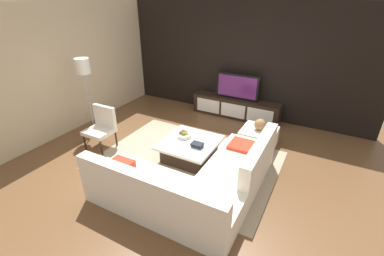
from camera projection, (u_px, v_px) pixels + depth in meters
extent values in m
plane|color=brown|center=(192.00, 162.00, 5.14)|extent=(14.00, 14.00, 0.00)
cube|color=black|center=(243.00, 61.00, 6.62)|extent=(6.40, 0.12, 2.80)
cube|color=beige|center=(72.00, 68.00, 6.01)|extent=(0.12, 5.20, 2.80)
cube|color=tan|center=(187.00, 160.00, 5.18)|extent=(3.34, 2.42, 0.01)
cube|color=black|center=(236.00, 108.00, 6.91)|extent=(2.25, 0.42, 0.50)
cube|color=white|center=(208.00, 106.00, 7.03)|extent=(0.64, 0.01, 0.35)
cube|color=white|center=(233.00, 111.00, 6.74)|extent=(0.64, 0.01, 0.35)
cube|color=white|center=(260.00, 116.00, 6.45)|extent=(0.64, 0.01, 0.35)
cube|color=black|center=(237.00, 87.00, 6.65)|extent=(1.10, 0.05, 0.64)
cube|color=#591E66|center=(237.00, 87.00, 6.62)|extent=(0.99, 0.01, 0.54)
cube|color=silver|center=(162.00, 197.00, 3.94)|extent=(2.34, 0.85, 0.42)
cube|color=silver|center=(146.00, 189.00, 3.49)|extent=(2.34, 0.18, 0.40)
cube|color=silver|center=(238.00, 169.00, 4.58)|extent=(0.85, 1.59, 0.42)
cube|color=silver|center=(260.00, 153.00, 4.25)|extent=(0.18, 1.59, 0.40)
cube|color=red|center=(123.00, 166.00, 4.09)|extent=(0.36, 0.20, 0.22)
cube|color=red|center=(246.00, 146.00, 4.78)|extent=(0.60, 0.44, 0.06)
cube|color=black|center=(190.00, 151.00, 5.18)|extent=(0.83, 0.85, 0.33)
cube|color=white|center=(190.00, 142.00, 5.10)|extent=(1.03, 1.07, 0.05)
cylinder|color=black|center=(85.00, 141.00, 5.46)|extent=(0.04, 0.04, 0.38)
cylinder|color=black|center=(101.00, 147.00, 5.27)|extent=(0.04, 0.04, 0.38)
cylinder|color=black|center=(100.00, 133.00, 5.80)|extent=(0.04, 0.04, 0.38)
cylinder|color=black|center=(116.00, 138.00, 5.60)|extent=(0.04, 0.04, 0.38)
cube|color=silver|center=(99.00, 132.00, 5.45)|extent=(0.54, 0.50, 0.08)
cube|color=silver|center=(105.00, 116.00, 5.49)|extent=(0.54, 0.08, 0.45)
cylinder|color=#A5A5AA|center=(95.00, 131.00, 6.24)|extent=(0.28, 0.28, 0.02)
cylinder|color=#A5A5AA|center=(90.00, 104.00, 5.92)|extent=(0.03, 0.03, 1.37)
cylinder|color=white|center=(82.00, 66.00, 5.54)|extent=(0.30, 0.30, 0.32)
cube|color=silver|center=(258.00, 138.00, 5.56)|extent=(0.70, 0.70, 0.40)
cylinder|color=silver|center=(184.00, 135.00, 5.22)|extent=(0.28, 0.28, 0.07)
sphere|color=gold|center=(186.00, 134.00, 5.18)|extent=(0.07, 0.07, 0.07)
sphere|color=#B23326|center=(185.00, 132.00, 5.22)|extent=(0.08, 0.08, 0.08)
sphere|color=#B23326|center=(183.00, 132.00, 5.25)|extent=(0.09, 0.09, 0.09)
sphere|color=#B23326|center=(181.00, 133.00, 5.21)|extent=(0.09, 0.09, 0.09)
sphere|color=#4C8C33|center=(184.00, 134.00, 5.17)|extent=(0.09, 0.09, 0.09)
sphere|color=#997247|center=(260.00, 125.00, 5.42)|extent=(0.24, 0.24, 0.24)
cube|color=#2D516B|center=(197.00, 146.00, 4.90)|extent=(0.20, 0.13, 0.02)
cube|color=#1E232D|center=(197.00, 145.00, 4.88)|extent=(0.22, 0.12, 0.03)
cube|color=#1E232D|center=(197.00, 144.00, 4.87)|extent=(0.22, 0.16, 0.03)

